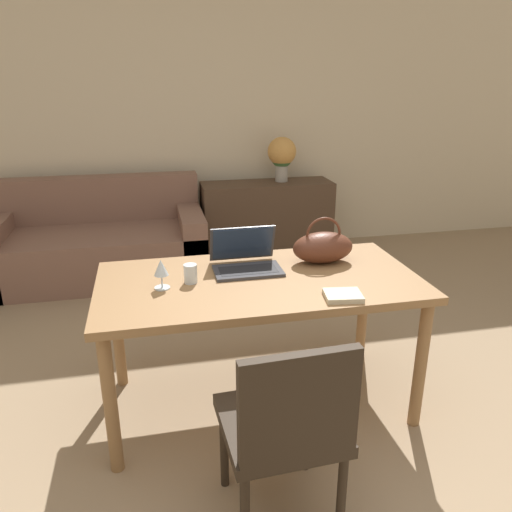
% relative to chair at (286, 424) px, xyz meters
% --- Properties ---
extents(ground_plane, '(14.00, 14.00, 0.00)m').
position_rel_chair_xyz_m(ground_plane, '(0.04, 0.16, -0.48)').
color(ground_plane, '#997F60').
extents(wall_back, '(10.00, 0.06, 2.70)m').
position_rel_chair_xyz_m(wall_back, '(0.04, 3.42, 0.87)').
color(wall_back, beige).
rests_on(wall_back, ground_plane).
extents(dining_table, '(1.58, 0.80, 0.73)m').
position_rel_chair_xyz_m(dining_table, '(0.07, 0.78, 0.17)').
color(dining_table, olive).
rests_on(dining_table, ground_plane).
extents(chair, '(0.46, 0.46, 0.84)m').
position_rel_chair_xyz_m(chair, '(0.00, 0.00, 0.00)').
color(chair, '#2D2319').
rests_on(chair, ground_plane).
extents(couch, '(1.80, 0.91, 0.82)m').
position_rel_chair_xyz_m(couch, '(-0.89, 2.88, -0.20)').
color(couch, '#7F5B4C').
rests_on(couch, ground_plane).
extents(sideboard, '(1.24, 0.40, 0.72)m').
position_rel_chair_xyz_m(sideboard, '(0.67, 3.09, -0.12)').
color(sideboard, '#4C3828').
rests_on(sideboard, ground_plane).
extents(laptop, '(0.34, 0.28, 0.21)m').
position_rel_chair_xyz_m(laptop, '(0.04, 0.94, 0.31)').
color(laptop, '#38383D').
rests_on(laptop, dining_table).
extents(drinking_glass, '(0.06, 0.06, 0.09)m').
position_rel_chair_xyz_m(drinking_glass, '(-0.26, 0.80, 0.30)').
color(drinking_glass, silver).
rests_on(drinking_glass, dining_table).
extents(wine_glass, '(0.07, 0.07, 0.14)m').
position_rel_chair_xyz_m(wine_glass, '(-0.40, 0.76, 0.35)').
color(wine_glass, silver).
rests_on(wine_glass, dining_table).
extents(handbag, '(0.33, 0.19, 0.25)m').
position_rel_chair_xyz_m(handbag, '(0.45, 0.93, 0.34)').
color(handbag, '#592D1E').
rests_on(handbag, dining_table).
extents(flower_vase, '(0.27, 0.27, 0.42)m').
position_rel_chair_xyz_m(flower_vase, '(0.81, 3.12, 0.49)').
color(flower_vase, '#9E998E').
rests_on(flower_vase, sideboard).
extents(book, '(0.18, 0.16, 0.02)m').
position_rel_chair_xyz_m(book, '(0.39, 0.48, 0.26)').
color(book, beige).
rests_on(book, dining_table).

